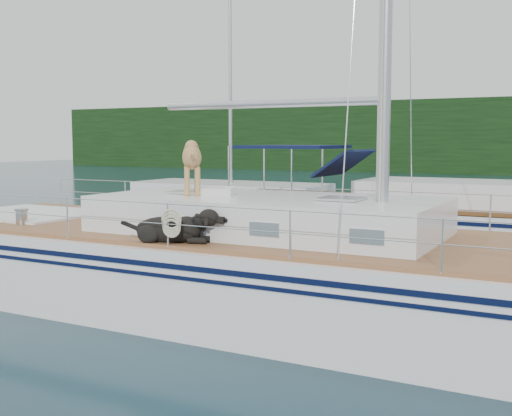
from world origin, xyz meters
The scene contains 4 objects.
ground centered at (0.00, 0.00, 0.00)m, with size 120.00×120.00×0.00m, color black.
main_sailboat centered at (0.09, -0.01, 0.68)m, with size 12.00×3.80×14.01m.
neighbor_sailboat centered at (1.49, 6.70, 0.63)m, with size 11.00×3.50×13.30m.
bg_boat_west centered at (-8.00, 14.00, 0.45)m, with size 8.00×3.00×11.65m.
Camera 1 is at (5.22, -8.69, 2.66)m, focal length 45.00 mm.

